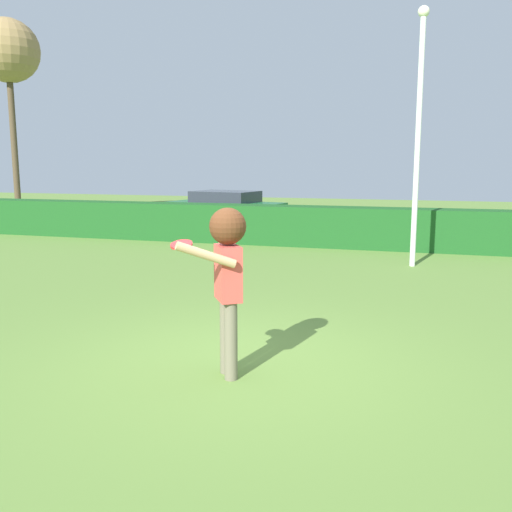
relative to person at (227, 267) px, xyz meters
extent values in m
plane|color=olive|center=(-0.01, 0.35, -1.20)|extent=(60.00, 60.00, 0.00)
cylinder|color=#736C56|center=(0.06, -0.08, -0.78)|extent=(0.14, 0.14, 0.84)
cylinder|color=#736C56|center=(-0.05, 0.09, -0.78)|extent=(0.14, 0.14, 0.84)
cube|color=#E64F45|center=(0.01, 0.00, -0.07)|extent=(0.39, 0.44, 0.58)
cylinder|color=tan|center=(-0.10, -0.35, 0.17)|extent=(0.56, 0.41, 0.30)
cylinder|color=tan|center=(-0.12, 0.20, -0.09)|extent=(0.09, 0.09, 0.62)
sphere|color=tan|center=(0.01, 0.00, 0.39)|extent=(0.22, 0.22, 0.22)
sphere|color=#562F19|center=(0.01, 0.00, 0.42)|extent=(0.39, 0.39, 0.39)
cylinder|color=red|center=(-0.36, -0.34, 0.26)|extent=(0.22, 0.22, 0.08)
cylinder|color=silver|center=(1.69, 7.36, 1.43)|extent=(0.12, 0.12, 5.25)
sphere|color=#F2EFCC|center=(1.69, 7.36, 4.15)|extent=(0.24, 0.24, 0.24)
cube|color=#1B521E|center=(-0.01, 9.76, -0.66)|extent=(26.54, 0.90, 1.08)
cube|color=#1E6633|center=(-5.06, 13.81, -0.62)|extent=(4.45, 2.50, 0.55)
cube|color=#2D333D|center=(-5.06, 13.81, -0.15)|extent=(2.47, 1.97, 0.40)
cylinder|color=black|center=(-3.45, 14.35, -0.90)|extent=(0.61, 0.22, 0.60)
cylinder|color=black|center=(-3.79, 12.68, -0.90)|extent=(0.61, 0.22, 0.60)
cylinder|color=black|center=(-6.33, 14.93, -0.90)|extent=(0.61, 0.22, 0.60)
cylinder|color=black|center=(-6.67, 13.27, -0.90)|extent=(0.61, 0.22, 0.60)
cylinder|color=brown|center=(-14.59, 14.43, 1.54)|extent=(0.25, 0.25, 5.47)
sphere|color=#98794A|center=(-14.59, 14.43, 5.54)|extent=(2.54, 2.54, 2.54)
camera|label=1|loc=(1.98, -5.45, 1.07)|focal=39.66mm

